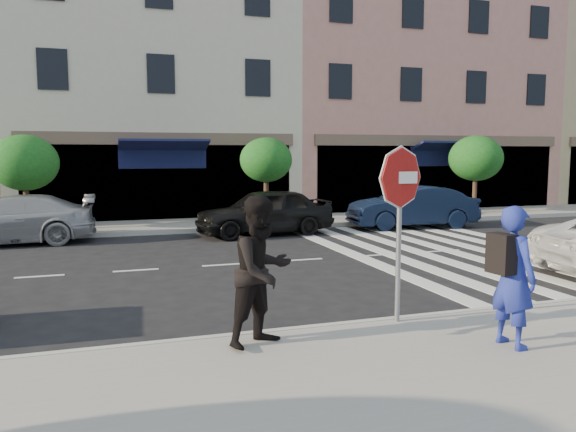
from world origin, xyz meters
The scene contains 14 objects.
ground centered at (0.00, 0.00, 0.00)m, with size 120.00×120.00×0.00m, color black.
sidewalk_near centered at (0.00, -3.75, 0.07)m, with size 60.00×4.50×0.15m, color gray.
sidewalk_far centered at (0.00, 11.00, 0.07)m, with size 60.00×3.00×0.15m, color gray.
building_centre centered at (-0.50, 17.00, 5.50)m, with size 11.00×9.00×11.00m, color beige.
building_east_mid centered at (11.50, 17.00, 6.50)m, with size 13.00×9.00×13.00m, color tan.
street_tree_wb centered at (-5.00, 10.80, 2.31)m, with size 2.10×2.10×3.06m.
street_tree_c centered at (3.00, 10.80, 2.36)m, with size 1.90×1.90×3.04m.
street_tree_ea centered at (12.00, 10.80, 2.39)m, with size 2.20×2.20×3.19m.
stop_sign centered at (1.46, -1.67, 2.03)m, with size 0.92×0.11×2.60m.
photographer centered at (2.32, -3.06, 1.07)m, with size 0.67×0.44×1.83m, color navy.
walker centered at (-0.71, -2.00, 1.12)m, with size 0.95×0.74×1.95m, color black.
car_far_left centered at (-5.31, 8.95, 0.71)m, with size 1.98×4.86×1.41m, color #9A9A9F.
car_far_mid centered at (2.25, 8.40, 0.75)m, with size 1.78×4.42×1.51m, color black.
car_far_right centered at (7.67, 8.43, 0.73)m, with size 1.55×4.45×1.47m, color black.
Camera 1 is at (-2.62, -8.85, 2.65)m, focal length 35.00 mm.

